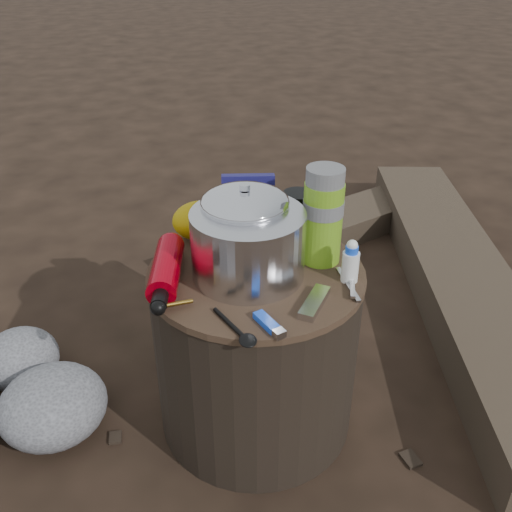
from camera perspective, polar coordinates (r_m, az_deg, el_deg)
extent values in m
plane|color=black|center=(1.54, 0.00, -15.59)|extent=(60.00, 60.00, 0.00)
cylinder|color=black|center=(1.39, 0.00, -9.26)|extent=(0.48, 0.48, 0.44)
cube|color=#3C3025|center=(2.02, 19.76, -2.36)|extent=(0.65, 1.71, 0.14)
cube|color=#3C3025|center=(2.26, 6.08, 2.43)|extent=(1.18, 0.65, 0.10)
cylinder|color=silver|center=(1.21, -0.81, 1.18)|extent=(0.24, 0.24, 0.15)
cylinder|color=silver|center=(1.23, -1.10, 2.81)|extent=(0.19, 0.19, 0.19)
cylinder|color=#6BA31E|center=(1.25, 6.72, 3.99)|extent=(0.09, 0.09, 0.22)
cylinder|color=black|center=(1.39, 4.19, 4.28)|extent=(0.07, 0.07, 0.11)
ellipsoid|color=#B89508|center=(1.37, -5.59, 3.58)|extent=(0.14, 0.11, 0.09)
cube|color=#181557|center=(1.36, -0.77, 4.91)|extent=(0.13, 0.05, 0.16)
cube|color=blue|center=(1.09, 1.08, -6.63)|extent=(0.05, 0.09, 0.02)
cube|color=#B4B4B8|center=(1.15, 5.89, -4.68)|extent=(0.09, 0.11, 0.02)
cylinder|color=white|center=(1.22, 9.47, -0.71)|extent=(0.04, 0.04, 0.09)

